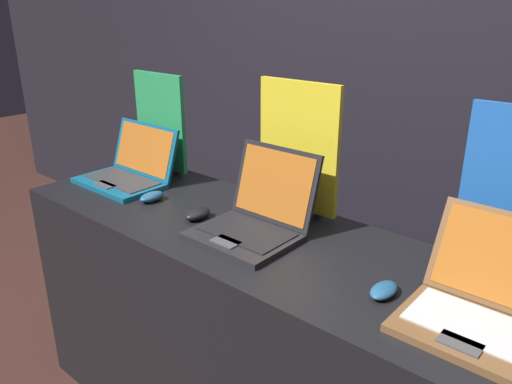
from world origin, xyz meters
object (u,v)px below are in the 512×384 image
(mouse_front, at_px, (152,197))
(mouse_back, at_px, (384,290))
(laptop_front, at_px, (129,170))
(laptop_back, at_px, (483,303))
(mouse_middle, at_px, (198,214))
(promo_stand_middle, at_px, (298,152))
(laptop_middle, at_px, (256,216))
(promo_stand_front, at_px, (161,126))

(mouse_front, bearing_deg, mouse_back, -1.25)
(laptop_front, distance_m, laptop_back, 1.52)
(mouse_middle, distance_m, promo_stand_middle, 0.43)
(laptop_back, height_order, mouse_back, laptop_back)
(laptop_back, bearing_deg, laptop_middle, 177.89)
(promo_stand_front, distance_m, laptop_middle, 0.81)
(mouse_front, height_order, mouse_middle, mouse_middle)
(laptop_back, bearing_deg, mouse_front, -179.11)
(mouse_front, relative_size, promo_stand_front, 0.24)
(laptop_front, distance_m, promo_stand_front, 0.25)
(promo_stand_front, xyz_separation_m, laptop_middle, (0.76, -0.22, -0.15))
(mouse_middle, bearing_deg, laptop_middle, 11.39)
(mouse_front, distance_m, promo_stand_front, 0.42)
(mouse_back, bearing_deg, mouse_front, 178.75)
(promo_stand_front, relative_size, mouse_back, 4.24)
(laptop_front, xyz_separation_m, mouse_middle, (0.52, -0.08, -0.04))
(mouse_front, distance_m, laptop_back, 1.27)
(promo_stand_middle, bearing_deg, mouse_middle, -130.31)
(laptop_front, bearing_deg, mouse_back, -4.58)
(mouse_back, bearing_deg, laptop_middle, 172.31)
(mouse_middle, bearing_deg, laptop_front, 171.21)
(mouse_front, bearing_deg, promo_stand_middle, 29.09)
(promo_stand_front, relative_size, laptop_middle, 1.30)
(mouse_front, xyz_separation_m, laptop_middle, (0.51, 0.05, 0.05))
(mouse_front, height_order, laptop_back, laptop_back)
(mouse_front, height_order, laptop_middle, laptop_middle)
(mouse_front, xyz_separation_m, mouse_back, (1.03, -0.02, -0.00))
(promo_stand_middle, height_order, laptop_back, promo_stand_middle)
(promo_stand_middle, xyz_separation_m, laptop_back, (0.76, -0.26, -0.18))
(mouse_front, xyz_separation_m, mouse_middle, (0.27, -0.00, 0.00))
(laptop_middle, bearing_deg, mouse_middle, -168.61)
(mouse_middle, bearing_deg, mouse_front, 179.85)
(promo_stand_middle, bearing_deg, promo_stand_front, -179.12)
(laptop_front, height_order, laptop_back, laptop_back)
(mouse_middle, bearing_deg, promo_stand_front, 152.61)
(promo_stand_front, height_order, laptop_back, promo_stand_front)
(mouse_front, height_order, promo_stand_middle, promo_stand_middle)
(promo_stand_front, bearing_deg, laptop_back, -9.36)
(laptop_front, height_order, mouse_back, laptop_front)
(promo_stand_front, xyz_separation_m, laptop_back, (1.52, -0.25, -0.16))
(mouse_front, bearing_deg, laptop_middle, 5.37)
(laptop_middle, bearing_deg, promo_stand_middle, 90.00)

